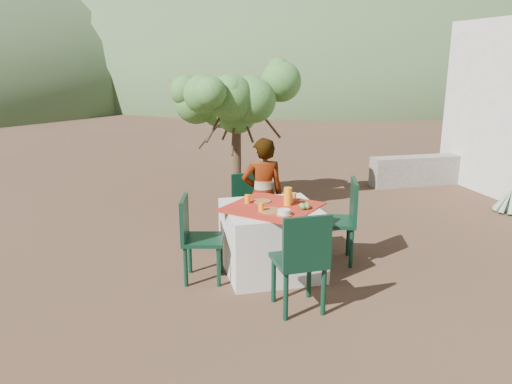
% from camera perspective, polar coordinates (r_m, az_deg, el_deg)
% --- Properties ---
extents(ground, '(160.00, 160.00, 0.00)m').
position_cam_1_polar(ground, '(5.73, 7.48, -9.23)').
color(ground, '#3D271C').
rests_on(ground, ground).
extents(table, '(1.30, 1.30, 0.76)m').
position_cam_1_polar(table, '(5.63, 1.76, -5.39)').
color(table, beige).
rests_on(table, ground).
extents(chair_far, '(0.45, 0.45, 0.89)m').
position_cam_1_polar(chair_far, '(6.53, -0.82, -1.41)').
color(chair_far, black).
rests_on(chair_far, ground).
extents(chair_near, '(0.48, 0.48, 1.00)m').
position_cam_1_polar(chair_near, '(4.68, 5.27, -7.53)').
color(chair_near, black).
rests_on(chair_near, ground).
extents(chair_left, '(0.52, 0.52, 0.93)m').
position_cam_1_polar(chair_left, '(5.40, -6.92, -4.88)').
color(chair_left, black).
rests_on(chair_left, ground).
extents(chair_right, '(0.58, 0.58, 0.99)m').
position_cam_1_polar(chair_right, '(5.91, 9.84, -2.83)').
color(chair_right, black).
rests_on(chair_right, ground).
extents(person, '(0.54, 0.38, 1.43)m').
position_cam_1_polar(person, '(6.15, 0.78, -0.33)').
color(person, '#8C6651').
rests_on(person, ground).
extents(shrub_tree, '(1.73, 1.70, 2.04)m').
position_cam_1_polar(shrub_tree, '(7.76, -1.86, 9.63)').
color(shrub_tree, '#453222').
rests_on(shrub_tree, ground).
extents(agave, '(0.52, 0.53, 0.56)m').
position_cam_1_polar(agave, '(8.76, 27.13, -0.88)').
color(agave, gray).
rests_on(agave, ground).
extents(stone_wall, '(2.60, 0.35, 0.55)m').
position_cam_1_polar(stone_wall, '(10.15, 19.82, 2.43)').
color(stone_wall, gray).
rests_on(stone_wall, ground).
extents(hill_near_right, '(48.00, 48.00, 20.00)m').
position_cam_1_polar(hill_near_right, '(43.23, 5.38, 11.96)').
color(hill_near_right, '#3E5530').
rests_on(hill_near_right, ground).
extents(hill_far_center, '(60.00, 60.00, 24.00)m').
position_cam_1_polar(hill_far_center, '(56.95, -16.00, 12.21)').
color(hill_far_center, slate).
rests_on(hill_far_center, ground).
extents(hill_far_right, '(36.00, 36.00, 14.00)m').
position_cam_1_polar(hill_far_right, '(59.06, 17.31, 12.20)').
color(hill_far_right, slate).
rests_on(hill_far_right, ground).
extents(plate_far, '(0.20, 0.20, 0.01)m').
position_cam_1_polar(plate_far, '(5.68, 0.69, -1.06)').
color(plate_far, brown).
rests_on(plate_far, table).
extents(plate_near, '(0.25, 0.25, 0.01)m').
position_cam_1_polar(plate_near, '(5.33, 1.79, -2.15)').
color(plate_near, brown).
rests_on(plate_near, table).
extents(glass_far, '(0.06, 0.06, 0.10)m').
position_cam_1_polar(glass_far, '(5.61, -0.99, -0.81)').
color(glass_far, orange).
rests_on(glass_far, table).
extents(glass_near, '(0.06, 0.06, 0.10)m').
position_cam_1_polar(glass_near, '(5.31, 0.60, -1.75)').
color(glass_near, orange).
rests_on(glass_near, table).
extents(juice_pitcher, '(0.09, 0.09, 0.20)m').
position_cam_1_polar(juice_pitcher, '(5.53, 3.66, -0.52)').
color(juice_pitcher, orange).
rests_on(juice_pitcher, table).
extents(bowl_plate, '(0.18, 0.18, 0.01)m').
position_cam_1_polar(bowl_plate, '(5.21, 3.22, -2.59)').
color(bowl_plate, brown).
rests_on(bowl_plate, table).
extents(white_bowl, '(0.13, 0.13, 0.05)m').
position_cam_1_polar(white_bowl, '(5.20, 3.22, -2.27)').
color(white_bowl, silver).
rests_on(white_bowl, bowl_plate).
extents(jar_left, '(0.06, 0.06, 0.09)m').
position_cam_1_polar(jar_left, '(5.74, 4.34, -0.53)').
color(jar_left, orange).
rests_on(jar_left, table).
extents(jar_right, '(0.06, 0.06, 0.09)m').
position_cam_1_polar(jar_right, '(5.72, 3.67, -0.58)').
color(jar_right, orange).
rests_on(jar_right, table).
extents(napkin_holder, '(0.09, 0.07, 0.10)m').
position_cam_1_polar(napkin_holder, '(5.64, 3.85, -0.74)').
color(napkin_holder, silver).
rests_on(napkin_holder, table).
extents(fruit_cluster, '(0.13, 0.12, 0.06)m').
position_cam_1_polar(fruit_cluster, '(5.43, 5.59, -1.60)').
color(fruit_cluster, '#467A2C').
rests_on(fruit_cluster, table).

